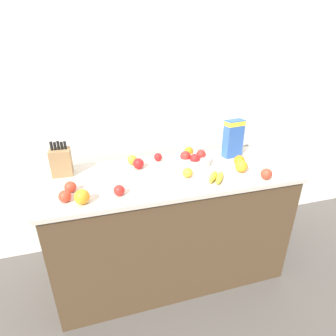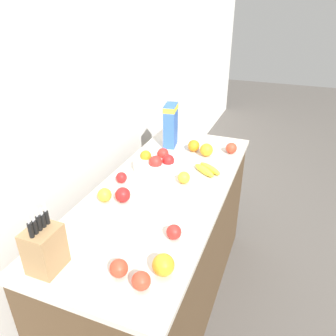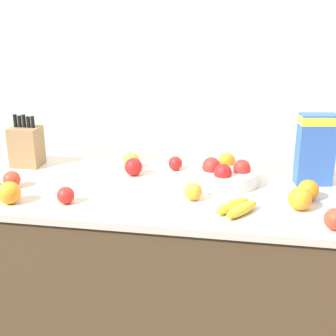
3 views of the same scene
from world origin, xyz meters
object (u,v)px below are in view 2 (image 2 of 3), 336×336
knife_block (45,248)px  apple_by_knife_block (141,281)px  apple_leftmost (119,268)px  apple_front (174,232)px  cereal_box (171,124)px  orange_front_right (105,195)px  apple_near_bananas (121,178)px  orange_near_bowl (163,265)px  fruit_bowl (157,163)px  orange_mid_left (206,150)px  orange_front_center (194,146)px  banana_bunch (207,169)px  apple_rear (123,195)px  apple_middle (231,148)px  orange_front_left (184,178)px

knife_block → apple_by_knife_block: (0.04, -0.39, -0.06)m
apple_leftmost → apple_front: bearing=-22.9°
cereal_box → apple_by_knife_block: (-1.28, -0.37, -0.13)m
knife_block → orange_front_right: 0.51m
apple_near_bananas → orange_near_bowl: size_ratio=0.73×
fruit_bowl → apple_leftmost: fruit_bowl is taller
apple_near_bananas → apple_front: size_ratio=0.94×
apple_leftmost → apple_front: 0.31m
apple_by_knife_block → orange_mid_left: orange_mid_left is taller
apple_leftmost → orange_front_right: size_ratio=0.97×
apple_front → orange_front_center: size_ratio=0.83×
orange_mid_left → orange_front_right: bearing=154.4°
fruit_bowl → apple_front: (-0.59, -0.33, -0.01)m
fruit_bowl → orange_mid_left: 0.38m
banana_bunch → orange_mid_left: orange_mid_left is taller
apple_rear → apple_by_knife_block: bearing=-145.4°
fruit_bowl → orange_front_center: (0.34, -0.13, 0.00)m
cereal_box → orange_front_right: 0.83m
apple_middle → orange_near_bowl: orange_near_bowl is taller
knife_block → apple_near_bananas: 0.71m
apple_by_knife_block → orange_front_center: bearing=8.4°
knife_block → orange_front_left: 0.88m
orange_front_left → orange_front_center: (0.45, 0.08, 0.01)m
apple_rear → apple_leftmost: bearing=-153.4°
apple_front → orange_mid_left: 0.89m
orange_front_center → orange_mid_left: orange_mid_left is taller
apple_front → orange_near_bowl: 0.22m
banana_bunch → apple_rear: size_ratio=2.43×
knife_block → orange_near_bowl: size_ratio=3.23×
cereal_box → orange_front_right: bearing=165.9°
orange_front_right → orange_mid_left: (0.74, -0.35, 0.01)m
banana_bunch → orange_near_bowl: size_ratio=2.23×
apple_front → orange_front_right: orange_front_right is taller
apple_near_bananas → apple_rear: bearing=-149.4°
cereal_box → orange_front_left: size_ratio=4.25×
knife_block → orange_near_bowl: bearing=-72.9°
apple_near_bananas → orange_near_bowl: bearing=-139.2°
apple_middle → orange_front_left: bearing=161.2°
apple_front → apple_by_knife_block: bearing=177.5°
orange_front_center → orange_near_bowl: bearing=-168.5°
knife_block → orange_mid_left: bearing=-14.2°
cereal_box → apple_middle: (0.02, -0.44, -0.13)m
banana_bunch → apple_rear: (-0.47, 0.33, 0.02)m
apple_middle → orange_front_center: size_ratio=0.93×
apple_near_bananas → orange_front_right: orange_front_right is taller
knife_block → apple_front: 0.54m
orange_front_left → apple_leftmost: bearing=179.7°
apple_by_knife_block → orange_front_left: size_ratio=1.00×
fruit_bowl → orange_front_left: (-0.11, -0.21, -0.00)m
apple_by_knife_block → apple_middle: size_ratio=0.95×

